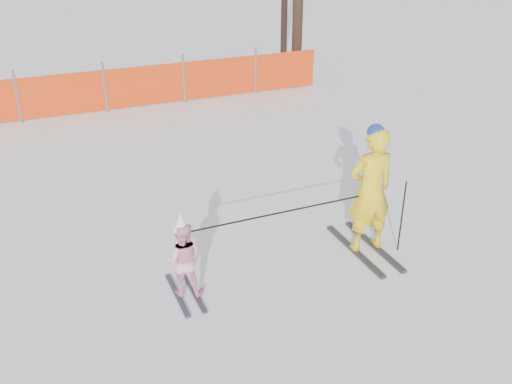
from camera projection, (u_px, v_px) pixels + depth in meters
ground at (270, 271)px, 7.95m from camera, size 120.00×120.00×0.00m
adult at (370, 190)px, 8.01m from camera, size 0.71×1.50×1.96m
child at (183, 259)px, 7.22m from camera, size 0.61×0.97×1.21m
ski_poles at (321, 214)px, 7.75m from camera, size 3.09×0.22×1.12m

